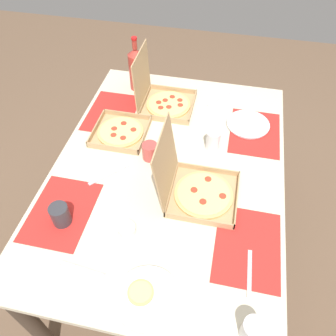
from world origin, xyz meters
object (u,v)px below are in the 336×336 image
(plate_near_left, at_px, (147,297))
(pizza_box_corner_left, at_px, (195,188))
(soda_bottle, at_px, (136,68))
(plate_far_right, at_px, (248,124))
(cup_red, at_px, (60,215))
(cup_dark, at_px, (213,140))
(pizza_box_edge_far, at_px, (121,132))
(pizza_box_corner_right, at_px, (163,99))
(cup_clear_left, at_px, (253,331))
(cup_clear_right, at_px, (150,151))
(condiment_bowl, at_px, (127,230))

(plate_near_left, bearing_deg, pizza_box_corner_left, -10.81)
(pizza_box_corner_left, bearing_deg, soda_bottle, 32.50)
(plate_far_right, relative_size, cup_red, 2.35)
(plate_far_right, bearing_deg, pizza_box_corner_left, 158.43)
(cup_dark, bearing_deg, pizza_box_edge_far, 89.88)
(pizza_box_corner_right, xyz_separation_m, cup_dark, (-0.28, -0.32, 0.00))
(pizza_box_corner_right, xyz_separation_m, pizza_box_corner_left, (-0.60, -0.28, 0.00))
(pizza_box_edge_far, relative_size, cup_dark, 2.67)
(cup_red, bearing_deg, soda_bottle, -3.01)
(cup_clear_left, bearing_deg, plate_near_left, 82.81)
(plate_far_right, relative_size, cup_clear_right, 2.70)
(cup_dark, xyz_separation_m, condiment_bowl, (-0.57, 0.28, -0.03))
(pizza_box_corner_right, relative_size, pizza_box_edge_far, 1.17)
(pizza_box_corner_right, distance_m, cup_dark, 0.43)
(cup_dark, bearing_deg, cup_clear_right, 114.71)
(cup_clear_right, relative_size, cup_dark, 0.83)
(pizza_box_corner_left, height_order, cup_dark, pizza_box_corner_left)
(plate_far_right, relative_size, soda_bottle, 0.72)
(pizza_box_edge_far, xyz_separation_m, pizza_box_corner_left, (-0.32, -0.45, 0.04))
(cup_clear_right, bearing_deg, cup_clear_left, -143.95)
(plate_far_right, height_order, cup_clear_left, cup_clear_left)
(cup_clear_left, bearing_deg, cup_dark, 15.37)
(pizza_box_edge_far, distance_m, cup_clear_right, 0.24)
(cup_red, bearing_deg, plate_near_left, -119.18)
(plate_far_right, relative_size, cup_clear_left, 2.46)
(pizza_box_corner_left, bearing_deg, pizza_box_corner_right, 25.35)
(pizza_box_corner_right, relative_size, pizza_box_corner_left, 0.93)
(pizza_box_corner_left, relative_size, plate_near_left, 1.45)
(soda_bottle, xyz_separation_m, condiment_bowl, (-0.99, -0.23, -0.11))
(plate_far_right, xyz_separation_m, plate_near_left, (-1.02, 0.30, 0.00))
(plate_far_right, relative_size, plate_near_left, 0.97)
(soda_bottle, bearing_deg, pizza_box_corner_right, -127.06)
(pizza_box_edge_far, height_order, cup_dark, cup_dark)
(cup_clear_right, distance_m, cup_red, 0.52)
(plate_far_right, bearing_deg, pizza_box_corner_right, 81.50)
(cup_clear_right, distance_m, cup_dark, 0.32)
(cup_clear_right, distance_m, condiment_bowl, 0.43)
(pizza_box_corner_left, bearing_deg, plate_near_left, 169.19)
(plate_far_right, height_order, condiment_bowl, condiment_bowl)
(pizza_box_edge_far, distance_m, cup_clear_left, 1.13)
(pizza_box_corner_left, relative_size, cup_clear_right, 4.03)
(pizza_box_corner_left, distance_m, cup_red, 0.58)
(plate_near_left, distance_m, cup_clear_right, 0.70)
(cup_clear_right, relative_size, cup_clear_left, 0.91)
(pizza_box_edge_far, bearing_deg, cup_clear_left, -139.95)
(condiment_bowl, bearing_deg, soda_bottle, 13.02)
(plate_far_right, xyz_separation_m, soda_bottle, (0.22, 0.68, 0.12))
(cup_dark, xyz_separation_m, cup_clear_left, (-0.86, -0.24, -0.00))
(plate_near_left, bearing_deg, pizza_box_edge_far, 23.51)
(soda_bottle, height_order, cup_clear_left, soda_bottle)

